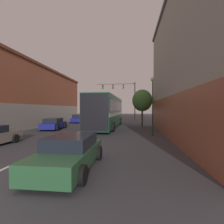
{
  "coord_description": "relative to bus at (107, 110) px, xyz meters",
  "views": [
    {
      "loc": [
        4.78,
        -3.09,
        2.25
      ],
      "look_at": [
        2.54,
        16.32,
        1.91
      ],
      "focal_mm": 28.0,
      "sensor_mm": 36.0,
      "label": 1
    }
  ],
  "objects": [
    {
      "name": "parked_car_left_near",
      "position": [
        -5.48,
        6.87,
        -1.42
      ],
      "size": [
        2.42,
        3.97,
        1.36
      ],
      "rotation": [
        0.0,
        0.0,
        1.49
      ],
      "color": "navy",
      "rests_on": "ground_plane"
    },
    {
      "name": "building_left_brick",
      "position": [
        -11.94,
        1.85,
        1.99
      ],
      "size": [
        7.88,
        24.72,
        7.88
      ],
      "color": "#995138",
      "rests_on": "ground_plane"
    },
    {
      "name": "street_lamp",
      "position": [
        4.8,
        -6.08,
        1.1
      ],
      "size": [
        0.37,
        0.37,
        4.91
      ],
      "color": "#233323",
      "rests_on": "ground_plane"
    },
    {
      "name": "traffic_signal_gantry",
      "position": [
        1.27,
        13.41,
        3.44
      ],
      "size": [
        7.58,
        0.36,
        7.49
      ],
      "color": "#514C47",
      "rests_on": "ground_plane"
    },
    {
      "name": "parked_car_left_mid",
      "position": [
        -5.48,
        -2.68,
        -1.47
      ],
      "size": [
        2.17,
        4.08,
        1.24
      ],
      "rotation": [
        0.0,
        0.0,
        1.65
      ],
      "color": "navy",
      "rests_on": "ground_plane"
    },
    {
      "name": "building_right_storefront",
      "position": [
        9.84,
        -7.2,
        3.62
      ],
      "size": [
        8.45,
        18.55,
        11.13
      ],
      "color": "#9E998E",
      "rests_on": "ground_plane"
    },
    {
      "name": "lane_center_line",
      "position": [
        -1.69,
        -0.22,
        -2.06
      ],
      "size": [
        0.14,
        47.3,
        0.01
      ],
      "color": "silver",
      "rests_on": "ground_plane"
    },
    {
      "name": "street_tree_near",
      "position": [
        4.38,
        1.74,
        1.27
      ],
      "size": [
        2.55,
        2.29,
        4.75
      ],
      "color": "brown",
      "rests_on": "ground_plane"
    },
    {
      "name": "hatchback_foreground",
      "position": [
        0.75,
        -14.65,
        -1.47
      ],
      "size": [
        1.98,
        4.16,
        1.24
      ],
      "rotation": [
        0.0,
        0.0,
        1.57
      ],
      "color": "#285633",
      "rests_on": "ground_plane"
    },
    {
      "name": "bus",
      "position": [
        0.0,
        0.0,
        0.0
      ],
      "size": [
        3.18,
        12.52,
        3.69
      ],
      "rotation": [
        0.0,
        0.0,
        1.54
      ],
      "color": "#145133",
      "rests_on": "ground_plane"
    }
  ]
}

